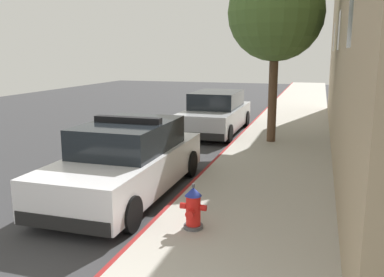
# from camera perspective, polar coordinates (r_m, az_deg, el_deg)

# --- Properties ---
(ground_plane) EXTENTS (28.32, 60.00, 0.20)m
(ground_plane) POSITION_cam_1_polar(r_m,az_deg,el_deg) (14.16, -13.35, -1.27)
(ground_plane) COLOR #353538
(sidewalk_pavement) EXTENTS (2.98, 60.00, 0.17)m
(sidewalk_pavement) POSITION_cam_1_polar(r_m,az_deg,el_deg) (12.26, 11.61, -2.29)
(sidewalk_pavement) COLOR #ADA89E
(sidewalk_pavement) RESTS_ON ground
(curb_painted_edge) EXTENTS (0.08, 60.00, 0.17)m
(curb_painted_edge) POSITION_cam_1_polar(r_m,az_deg,el_deg) (12.49, 4.61, -1.83)
(curb_painted_edge) COLOR maroon
(curb_painted_edge) RESTS_ON ground
(police_cruiser) EXTENTS (1.94, 4.84, 1.68)m
(police_cruiser) POSITION_cam_1_polar(r_m,az_deg,el_deg) (8.94, -8.82, -3.05)
(police_cruiser) COLOR white
(police_cruiser) RESTS_ON ground
(parked_car_silver_ahead) EXTENTS (1.94, 4.84, 1.56)m
(parked_car_silver_ahead) POSITION_cam_1_polar(r_m,az_deg,el_deg) (15.83, 3.32, 3.47)
(parked_car_silver_ahead) COLOR #B2B5BA
(parked_car_silver_ahead) RESTS_ON ground
(fire_hydrant) EXTENTS (0.44, 0.40, 0.76)m
(fire_hydrant) POSITION_cam_1_polar(r_m,az_deg,el_deg) (6.84, 0.16, -9.53)
(fire_hydrant) COLOR #4C4C51
(fire_hydrant) RESTS_ON sidewalk_pavement
(street_tree) EXTENTS (2.96, 2.96, 5.51)m
(street_tree) POSITION_cam_1_polar(r_m,az_deg,el_deg) (13.55, 11.44, 16.47)
(street_tree) COLOR brown
(street_tree) RESTS_ON sidewalk_pavement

